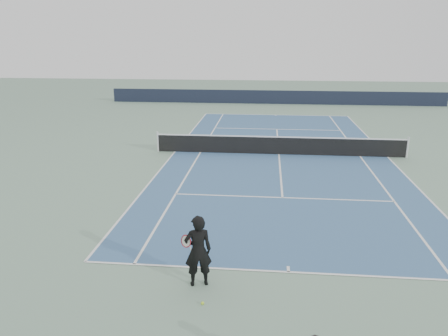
{
  "coord_description": "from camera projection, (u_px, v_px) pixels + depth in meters",
  "views": [
    {
      "loc": [
        -0.67,
        -22.05,
        5.87
      ],
      "look_at": [
        -2.24,
        -6.33,
        1.1
      ],
      "focal_mm": 35.0,
      "sensor_mm": 36.0,
      "label": 1
    }
  ],
  "objects": [
    {
      "name": "ground",
      "position": [
        279.0,
        154.0,
        22.64
      ],
      "size": [
        80.0,
        80.0,
        0.0
      ],
      "primitive_type": "plane",
      "color": "gray"
    },
    {
      "name": "windscreen_far",
      "position": [
        275.0,
        97.0,
        39.5
      ],
      "size": [
        30.0,
        0.25,
        1.2
      ],
      "primitive_type": "cube",
      "color": "black",
      "rests_on": "ground"
    },
    {
      "name": "tennis_ball",
      "position": [
        203.0,
        303.0,
        9.96
      ],
      "size": [
        0.07,
        0.07,
        0.07
      ],
      "primitive_type": "sphere",
      "color": "#C1EA2F",
      "rests_on": "ground"
    },
    {
      "name": "tennis_player",
      "position": [
        198.0,
        251.0,
        10.53
      ],
      "size": [
        0.85,
        0.66,
        1.83
      ],
      "color": "black",
      "rests_on": "ground"
    },
    {
      "name": "court_surface",
      "position": [
        279.0,
        154.0,
        22.64
      ],
      "size": [
        10.97,
        23.77,
        0.01
      ],
      "primitive_type": "cube",
      "color": "#395D87",
      "rests_on": "ground"
    },
    {
      "name": "tennis_net",
      "position": [
        279.0,
        145.0,
        22.49
      ],
      "size": [
        12.9,
        0.1,
        1.07
      ],
      "color": "silver",
      "rests_on": "ground"
    }
  ]
}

